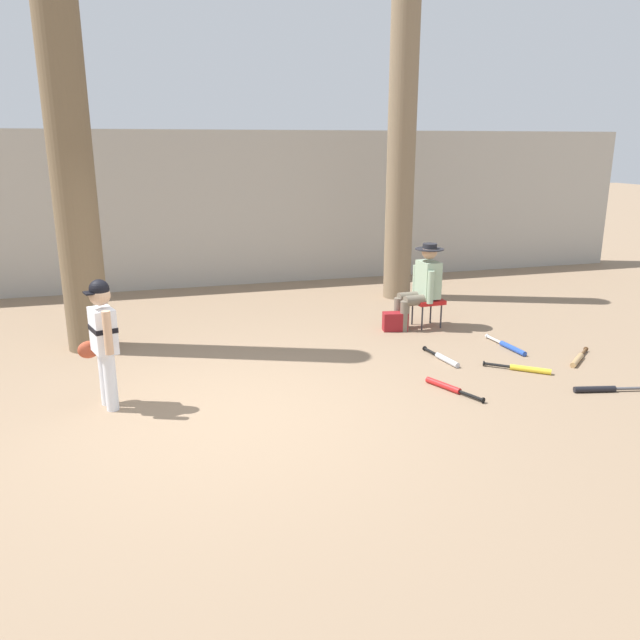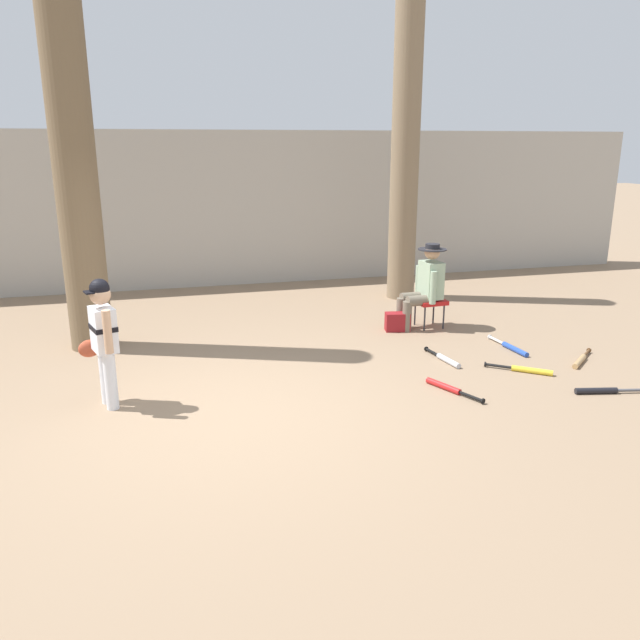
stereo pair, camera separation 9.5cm
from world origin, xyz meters
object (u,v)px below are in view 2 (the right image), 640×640
at_px(young_ballplayer, 103,335).
at_px(bat_black_composite, 602,391).
at_px(bat_aluminum_silver, 446,359).
at_px(tree_near_player, 75,174).
at_px(tree_behind_spectator, 405,165).
at_px(bat_wood_tan, 581,360).
at_px(folding_stool, 430,302).
at_px(seated_spectator, 424,284).
at_px(bat_blue_youth, 512,348).
at_px(bat_yellow_trainer, 527,370).
at_px(handbag_beside_stool, 397,322).

xyz_separation_m(young_ballplayer, bat_black_composite, (5.00, -1.03, -0.71)).
bearing_deg(bat_aluminum_silver, tree_near_player, 157.39).
distance_m(tree_behind_spectator, bat_wood_tan, 4.37).
xyz_separation_m(folding_stool, seated_spectator, (-0.10, -0.01, 0.28)).
relative_size(tree_near_player, bat_blue_youth, 6.50).
bearing_deg(bat_wood_tan, bat_yellow_trainer, -171.33).
bearing_deg(bat_black_composite, seated_spectator, 106.30).
bearing_deg(tree_behind_spectator, handbag_beside_stool, -113.18).
bearing_deg(tree_behind_spectator, tree_near_player, -162.77).
xyz_separation_m(tree_behind_spectator, young_ballplayer, (-4.58, -3.56, -1.46)).
bearing_deg(tree_near_player, young_ballplayer, -81.48).
bearing_deg(bat_aluminum_silver, bat_wood_tan, -16.11).
bearing_deg(folding_stool, bat_yellow_trainer, -81.42).
bearing_deg(tree_behind_spectator, bat_black_composite, -84.77).
height_order(tree_near_player, bat_yellow_trainer, tree_near_player).
relative_size(bat_wood_tan, bat_blue_youth, 0.74).
height_order(young_ballplayer, folding_stool, young_ballplayer).
bearing_deg(young_ballplayer, handbag_beside_stool, 23.98).
bearing_deg(bat_yellow_trainer, tree_near_player, 154.79).
xyz_separation_m(tree_near_player, seated_spectator, (4.50, -0.30, -1.55)).
xyz_separation_m(folding_stool, bat_wood_tan, (1.12, -1.89, -0.33)).
xyz_separation_m(handbag_beside_stool, bat_yellow_trainer, (0.81, -1.95, -0.10)).
distance_m(folding_stool, bat_yellow_trainer, 2.06).
bearing_deg(bat_wood_tan, young_ballplayer, 178.51).
bearing_deg(bat_yellow_trainer, tree_behind_spectator, 90.17).
xyz_separation_m(tree_behind_spectator, bat_black_composite, (0.42, -4.59, -2.18)).
relative_size(tree_behind_spectator, handbag_beside_stool, 15.19).
height_order(tree_near_player, seated_spectator, tree_near_player).
xyz_separation_m(bat_black_composite, bat_blue_youth, (-0.13, 1.52, -0.00)).
bearing_deg(bat_wood_tan, bat_aluminum_silver, 163.89).
height_order(handbag_beside_stool, bat_blue_youth, handbag_beside_stool).
bearing_deg(bat_black_composite, bat_wood_tan, 65.31).
bearing_deg(handbag_beside_stool, bat_yellow_trainer, -67.31).
bearing_deg(young_ballplayer, bat_blue_youth, 5.76).
xyz_separation_m(tree_near_player, bat_blue_youth, (5.18, -1.55, -2.15)).
distance_m(bat_yellow_trainer, bat_blue_youth, 0.81).
bearing_deg(bat_wood_tan, tree_behind_spectator, 102.63).
relative_size(handbag_beside_stool, bat_yellow_trainer, 0.54).
bearing_deg(tree_near_player, bat_blue_youth, -16.67).
relative_size(bat_aluminum_silver, bat_blue_youth, 0.88).
distance_m(bat_wood_tan, bat_black_composite, 0.98).
height_order(handbag_beside_stool, bat_black_composite, handbag_beside_stool).
distance_m(handbag_beside_stool, bat_black_composite, 2.98).
xyz_separation_m(bat_aluminum_silver, bat_blue_youth, (1.01, 0.18, 0.00)).
bearing_deg(bat_aluminum_silver, folding_stool, 73.24).
bearing_deg(bat_black_composite, bat_yellow_trainer, 118.13).
xyz_separation_m(handbag_beside_stool, bat_blue_youth, (1.09, -1.19, -0.10)).
height_order(tree_behind_spectator, bat_black_composite, tree_behind_spectator).
distance_m(handbag_beside_stool, bat_blue_youth, 1.62).
bearing_deg(young_ballplayer, bat_aluminum_silver, 4.56).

